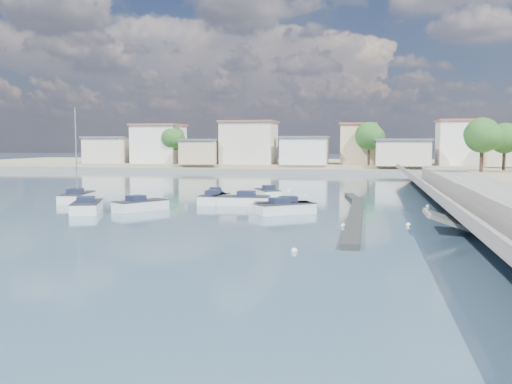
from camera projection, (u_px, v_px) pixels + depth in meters
ground at (305, 186)px, 72.82m from camera, size 400.00×400.00×0.00m
seawall_walkway at (511, 205)px, 42.80m from camera, size 5.00×90.00×1.80m
breakwater at (355, 211)px, 44.78m from camera, size 2.00×31.02×0.35m
far_shore_land at (331, 165)px, 123.60m from camera, size 160.00×40.00×1.40m
far_shore_quay at (323, 171)px, 103.09m from camera, size 160.00×2.50×0.80m
far_town at (384, 146)px, 106.43m from camera, size 113.01×12.80×8.35m
shore_trees at (371, 139)px, 98.17m from camera, size 74.56×38.32×7.92m
motorboat_a at (87, 207)px, 46.22m from camera, size 3.77×5.84×1.48m
motorboat_b at (215, 199)px, 52.43m from camera, size 2.15×4.74×1.48m
motorboat_c at (238, 201)px, 50.89m from camera, size 5.79×2.19×1.48m
motorboat_d at (280, 208)px, 45.50m from camera, size 4.98×3.33×1.48m
motorboat_e at (143, 206)px, 47.02m from camera, size 3.95×4.77×1.48m
motorboat_f at (267, 194)px, 58.00m from camera, size 3.40×4.56×1.48m
motorboat_g at (216, 197)px, 54.08m from camera, size 3.13×4.93×1.48m
motorboat_h at (288, 209)px, 44.86m from camera, size 4.89×4.33×1.48m
sailboat at (78, 197)px, 53.98m from camera, size 2.84×6.31×9.00m
mooring_buoys at (341, 210)px, 46.53m from camera, size 14.31×35.77×0.34m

